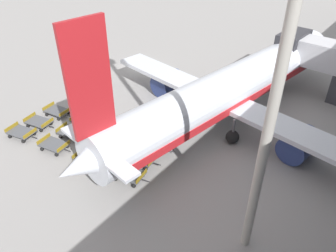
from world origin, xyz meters
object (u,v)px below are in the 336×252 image
object	(u,v)px
airplane	(228,90)
baggage_dolly_row_mid_a_col_c	(105,144)
baggage_dolly_row_mid_b_col_a	(57,111)
baggage_dolly_row_near_col_c	(90,159)
baggage_dolly_row_near_col_d	(129,174)
baggage_dolly_row_mid_b_col_d	(155,145)
baggage_dolly_row_mid_a_col_d	(141,158)
baggage_dolly_row_mid_a_col_b	(72,132)
baggage_dolly_row_mid_b_col_b	(85,121)
baggage_dolly_row_near_col_a	(21,133)
baggage_dolly_row_mid_a_col_a	(39,122)
baggage_dolly_row_near_col_b	(54,145)
baggage_dolly_row_mid_b_col_c	(118,133)

from	to	relation	value
airplane	baggage_dolly_row_mid_a_col_c	xyz separation A→B (m)	(-6.22, -10.86, -2.89)
baggage_dolly_row_mid_b_col_a	baggage_dolly_row_mid_a_col_c	bearing A→B (deg)	-5.72
baggage_dolly_row_near_col_c	baggage_dolly_row_near_col_d	size ratio (longest dim) A/B	1.00
airplane	baggage_dolly_row_mid_b_col_d	size ratio (longest dim) A/B	11.30
baggage_dolly_row_mid_a_col_d	baggage_dolly_row_mid_a_col_b	bearing A→B (deg)	-171.72
baggage_dolly_row_mid_b_col_b	baggage_dolly_row_near_col_c	bearing A→B (deg)	-36.27
baggage_dolly_row_near_col_a	baggage_dolly_row_mid_a_col_c	distance (m)	8.45
baggage_dolly_row_mid_a_col_c	baggage_dolly_row_mid_b_col_d	bearing A→B (deg)	35.14
baggage_dolly_row_mid_b_col_b	airplane	bearing A→B (deg)	42.16
baggage_dolly_row_mid_a_col_a	baggage_dolly_row_mid_a_col_c	world-z (taller)	same
baggage_dolly_row_mid_a_col_d	baggage_dolly_row_mid_b_col_d	bearing A→B (deg)	94.87
baggage_dolly_row_near_col_b	baggage_dolly_row_mid_b_col_c	distance (m)	5.85
baggage_dolly_row_near_col_a	baggage_dolly_row_mid_b_col_c	bearing A→B (deg)	37.53
baggage_dolly_row_mid_b_col_b	baggage_dolly_row_mid_b_col_c	distance (m)	4.06
baggage_dolly_row_near_col_b	baggage_dolly_row_mid_a_col_d	bearing A→B (deg)	24.47
baggage_dolly_row_mid_b_col_c	baggage_dolly_row_mid_b_col_d	distance (m)	4.13
baggage_dolly_row_mid_b_col_a	baggage_dolly_row_mid_b_col_b	bearing A→B (deg)	7.37
baggage_dolly_row_near_col_a	baggage_dolly_row_near_col_b	world-z (taller)	same
baggage_dolly_row_mid_a_col_b	baggage_dolly_row_mid_b_col_a	bearing A→B (deg)	160.59
baggage_dolly_row_mid_b_col_c	baggage_dolly_row_mid_b_col_d	bearing A→B (deg)	9.65
baggage_dolly_row_near_col_d	baggage_dolly_row_mid_a_col_c	world-z (taller)	same
baggage_dolly_row_mid_a_col_a	baggage_dolly_row_mid_b_col_b	size ratio (longest dim) A/B	1.00
baggage_dolly_row_near_col_b	baggage_dolly_row_mid_b_col_a	world-z (taller)	same
baggage_dolly_row_near_col_b	baggage_dolly_row_mid_b_col_d	distance (m)	9.16
baggage_dolly_row_mid_a_col_d	baggage_dolly_row_mid_b_col_b	bearing A→B (deg)	173.90
baggage_dolly_row_mid_b_col_b	baggage_dolly_row_near_col_d	bearing A→B (deg)	-18.59
baggage_dolly_row_near_col_c	baggage_dolly_row_mid_b_col_b	xyz separation A→B (m)	(-4.89, 3.59, 0.00)
baggage_dolly_row_near_col_b	baggage_dolly_row_near_col_c	bearing A→B (deg)	9.48
baggage_dolly_row_mid_b_col_b	baggage_dolly_row_mid_b_col_c	xyz separation A→B (m)	(4.01, 0.64, 0.00)
airplane	baggage_dolly_row_mid_b_col_a	xyz separation A→B (m)	(-14.35, -10.05, -2.89)
baggage_dolly_row_mid_a_col_a	baggage_dolly_row_mid_b_col_c	distance (m)	8.30
baggage_dolly_row_mid_a_col_b	baggage_dolly_row_mid_a_col_d	bearing A→B (deg)	8.28
baggage_dolly_row_mid_b_col_a	baggage_dolly_row_mid_a_col_a	bearing A→B (deg)	-83.17
baggage_dolly_row_near_col_a	baggage_dolly_row_mid_b_col_d	bearing A→B (deg)	28.98
baggage_dolly_row_mid_b_col_c	baggage_dolly_row_mid_a_col_b	bearing A→B (deg)	-142.84
airplane	baggage_dolly_row_mid_a_col_d	xyz separation A→B (m)	(-2.29, -10.44, -2.89)
baggage_dolly_row_near_col_b	baggage_dolly_row_mid_a_col_b	size ratio (longest dim) A/B	1.00
baggage_dolly_row_near_col_a	baggage_dolly_row_near_col_b	size ratio (longest dim) A/B	1.00
baggage_dolly_row_near_col_c	baggage_dolly_row_mid_a_col_a	xyz separation A→B (m)	(-8.41, 0.71, 0.00)
baggage_dolly_row_mid_a_col_a	baggage_dolly_row_mid_b_col_d	distance (m)	12.33
baggage_dolly_row_mid_a_col_a	baggage_dolly_row_mid_a_col_d	bearing A→B (deg)	9.65
baggage_dolly_row_mid_b_col_b	baggage_dolly_row_mid_b_col_d	xyz separation A→B (m)	(8.08, 1.33, 0.00)
baggage_dolly_row_near_col_c	baggage_dolly_row_mid_a_col_d	xyz separation A→B (m)	(3.37, 2.71, 0.00)
baggage_dolly_row_mid_b_col_b	baggage_dolly_row_mid_b_col_c	size ratio (longest dim) A/B	1.00
baggage_dolly_row_mid_b_col_d	baggage_dolly_row_mid_a_col_c	bearing A→B (deg)	-144.86
airplane	baggage_dolly_row_near_col_c	size ratio (longest dim) A/B	11.22
baggage_dolly_row_mid_a_col_a	baggage_dolly_row_mid_b_col_b	xyz separation A→B (m)	(3.51, 2.89, 0.00)
baggage_dolly_row_near_col_a	baggage_dolly_row_mid_b_col_d	size ratio (longest dim) A/B	1.01
baggage_dolly_row_mid_b_col_a	baggage_dolly_row_mid_b_col_d	bearing A→B (deg)	8.71
baggage_dolly_row_mid_a_col_c	baggage_dolly_row_mid_a_col_d	xyz separation A→B (m)	(3.93, 0.42, 0.00)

